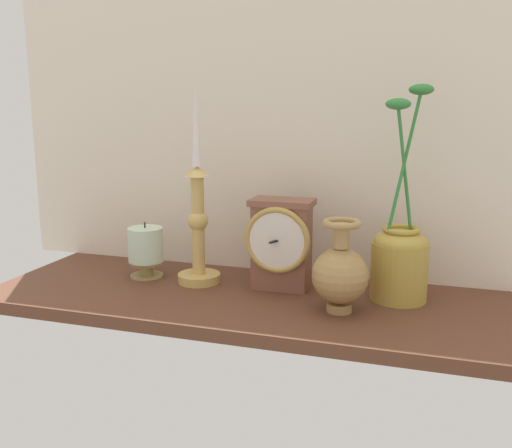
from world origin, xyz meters
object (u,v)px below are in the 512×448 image
object	(u,v)px
brass_vase_bulbous	(340,273)
brass_vase_jar	(400,257)
pillar_candle_front	(146,249)
mantel_clock	(281,243)
candlestick_tall_left	(198,223)

from	to	relation	value
brass_vase_bulbous	brass_vase_jar	size ratio (longest dim) A/B	0.42
brass_vase_bulbous	pillar_candle_front	world-z (taller)	brass_vase_bulbous
pillar_candle_front	brass_vase_jar	bearing A→B (deg)	1.21
brass_vase_bulbous	brass_vase_jar	bearing A→B (deg)	46.00
mantel_clock	brass_vase_bulbous	world-z (taller)	mantel_clock
mantel_clock	brass_vase_bulbous	size ratio (longest dim) A/B	1.08
mantel_clock	pillar_candle_front	size ratio (longest dim) A/B	1.52
candlestick_tall_left	pillar_candle_front	world-z (taller)	candlestick_tall_left
candlestick_tall_left	brass_vase_bulbous	distance (cm)	31.87
candlestick_tall_left	pillar_candle_front	distance (cm)	13.76
candlestick_tall_left	brass_vase_bulbous	xyz separation A→B (cm)	(30.30, -8.36, -5.31)
candlestick_tall_left	brass_vase_jar	size ratio (longest dim) A/B	1.02
mantel_clock	candlestick_tall_left	bearing A→B (deg)	-176.89
brass_vase_bulbous	brass_vase_jar	xyz separation A→B (cm)	(9.36, 9.69, 1.12)
mantel_clock	pillar_candle_front	world-z (taller)	mantel_clock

